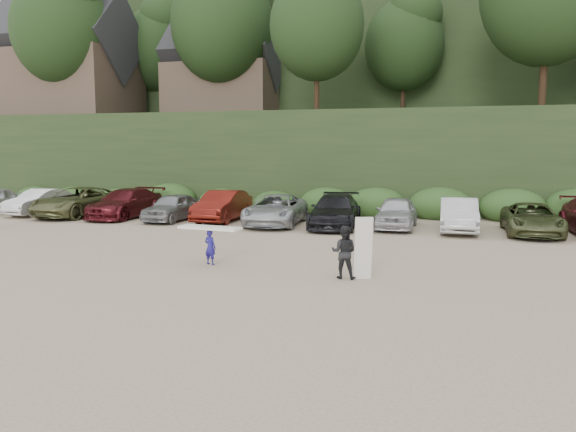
% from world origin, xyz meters
% --- Properties ---
extents(ground, '(120.00, 120.00, 0.00)m').
position_xyz_m(ground, '(0.00, 0.00, 0.00)').
color(ground, tan).
rests_on(ground, ground).
extents(hillside_backdrop, '(90.00, 41.50, 28.00)m').
position_xyz_m(hillside_backdrop, '(-0.26, 35.93, 11.22)').
color(hillside_backdrop, black).
rests_on(hillside_backdrop, ground).
extents(parked_cars, '(39.49, 6.25, 1.62)m').
position_xyz_m(parked_cars, '(-2.59, 9.95, 0.77)').
color(parked_cars, '#B0B1B5').
rests_on(parked_cars, ground).
extents(child_surfer, '(2.15, 0.83, 1.26)m').
position_xyz_m(child_surfer, '(-2.98, -0.09, 0.86)').
color(child_surfer, navy).
rests_on(child_surfer, ground).
extents(adult_surfer, '(1.23, 0.59, 1.84)m').
position_xyz_m(adult_surfer, '(1.62, -0.86, 0.79)').
color(adult_surfer, black).
rests_on(adult_surfer, ground).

